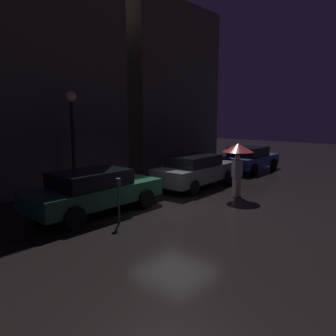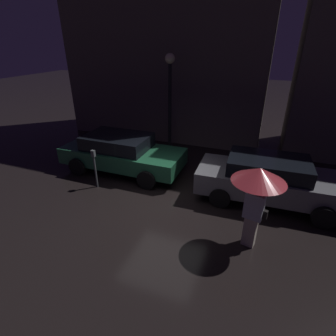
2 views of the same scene
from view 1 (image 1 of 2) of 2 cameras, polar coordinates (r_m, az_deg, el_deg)
ground_plane at (r=11.53m, az=1.28°, el=-6.65°), size 60.00×60.00×0.00m
building_facade_left at (r=15.06m, az=-25.55°, el=16.55°), size 9.52×3.00×10.60m
building_facade_right at (r=20.62m, az=-0.35°, el=13.66°), size 7.01×3.00×9.48m
parked_car_green at (r=10.91m, az=-12.73°, el=-3.78°), size 4.51×2.03×1.40m
parked_car_grey at (r=14.43m, az=4.88°, el=-0.39°), size 4.49×1.91×1.42m
parked_car_blue at (r=19.18m, az=13.94°, el=1.68°), size 4.06×2.05×1.38m
pedestrian_with_umbrella at (r=12.81m, az=12.05°, el=2.55°), size 1.18×1.18×2.08m
parking_meter at (r=9.69m, az=-8.60°, el=-4.78°), size 0.12×0.10×1.34m
street_lamp_near at (r=13.30m, az=-16.34°, el=7.26°), size 0.40×0.40×4.05m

